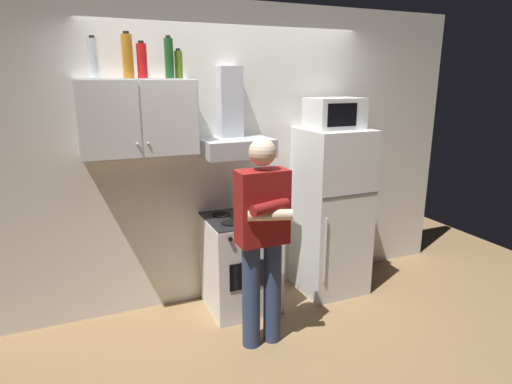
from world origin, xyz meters
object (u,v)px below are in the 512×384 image
at_px(cooking_pot, 259,212).
at_px(bottle_wine_green, 169,58).
at_px(bottle_olive_oil, 179,64).
at_px(bottle_soda_red, 142,61).
at_px(range_hood, 234,132).
at_px(refrigerator, 331,212).
at_px(bottle_liquor_amber, 128,56).
at_px(upper_cabinet, 138,118).
at_px(microwave, 335,113).
at_px(bottle_vodka_clear, 94,58).
at_px(person_standing, 262,237).
at_px(stove_oven, 240,262).

distance_m(cooking_pot, bottle_wine_green, 1.46).
bearing_deg(bottle_olive_oil, bottle_soda_red, -169.96).
xyz_separation_m(range_hood, refrigerator, (0.95, -0.13, -0.80)).
xyz_separation_m(cooking_pot, bottle_liquor_amber, (-0.98, 0.22, 1.28)).
relative_size(cooking_pot, bottle_soda_red, 1.09).
relative_size(upper_cabinet, bottle_soda_red, 3.29).
bearing_deg(refrigerator, bottle_wine_green, 174.77).
xyz_separation_m(microwave, bottle_vodka_clear, (-2.03, 0.12, 0.45)).
xyz_separation_m(bottle_wine_green, bottle_soda_red, (-0.21, -0.02, -0.02)).
bearing_deg(bottle_liquor_amber, cooking_pot, -12.63).
height_order(range_hood, bottle_soda_red, bottle_soda_red).
bearing_deg(range_hood, refrigerator, -7.55).
distance_m(bottle_vodka_clear, bottle_wine_green, 0.56).
relative_size(person_standing, bottle_olive_oil, 7.17).
xyz_separation_m(refrigerator, cooking_pot, (-0.82, -0.12, 0.13)).
relative_size(bottle_olive_oil, bottle_wine_green, 0.71).
bearing_deg(bottle_vodka_clear, upper_cabinet, -2.50).
height_order(person_standing, bottle_wine_green, bottle_wine_green).
bearing_deg(range_hood, cooking_pot, -62.12).
xyz_separation_m(range_hood, bottle_olive_oil, (-0.45, 0.04, 0.56)).
height_order(upper_cabinet, bottle_liquor_amber, bottle_liquor_amber).
bearing_deg(cooking_pot, bottle_vodka_clear, 168.06).
relative_size(microwave, bottle_liquor_amber, 1.43).
bearing_deg(upper_cabinet, refrigerator, -4.07).
xyz_separation_m(stove_oven, refrigerator, (0.95, 0.00, 0.37)).
bearing_deg(upper_cabinet, bottle_wine_green, 2.23).
height_order(upper_cabinet, bottle_vodka_clear, bottle_vodka_clear).
distance_m(bottle_liquor_amber, bottle_soda_red, 0.11).
bearing_deg(cooking_pot, microwave, 9.57).
height_order(range_hood, refrigerator, range_hood).
xyz_separation_m(stove_oven, bottle_olive_oil, (-0.45, 0.16, 1.72)).
bearing_deg(person_standing, upper_cabinet, 135.74).
xyz_separation_m(refrigerator, bottle_olive_oil, (-1.40, 0.16, 1.36)).
bearing_deg(range_hood, person_standing, -93.91).
bearing_deg(cooking_pot, person_standing, -110.30).
bearing_deg(range_hood, bottle_vodka_clear, 179.41).
relative_size(cooking_pot, bottle_wine_green, 0.93).
bearing_deg(cooking_pot, refrigerator, 8.32).
xyz_separation_m(refrigerator, bottle_vodka_clear, (-2.03, 0.14, 1.39)).
xyz_separation_m(upper_cabinet, cooking_pot, (0.93, -0.24, -0.82)).
xyz_separation_m(refrigerator, bottle_wine_green, (-1.48, 0.14, 1.40)).
bearing_deg(bottle_olive_oil, cooking_pot, -26.00).
bearing_deg(bottle_olive_oil, microwave, -5.87).
xyz_separation_m(person_standing, bottle_liquor_amber, (-0.80, 0.71, 1.31)).
bearing_deg(bottle_wine_green, bottle_liquor_amber, -173.53).
xyz_separation_m(range_hood, bottle_wine_green, (-0.53, 0.01, 0.61)).
distance_m(stove_oven, bottle_olive_oil, 1.79).
height_order(refrigerator, bottle_vodka_clear, bottle_vodka_clear).
bearing_deg(microwave, stove_oven, -178.85).
bearing_deg(person_standing, bottle_wine_green, 122.79).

